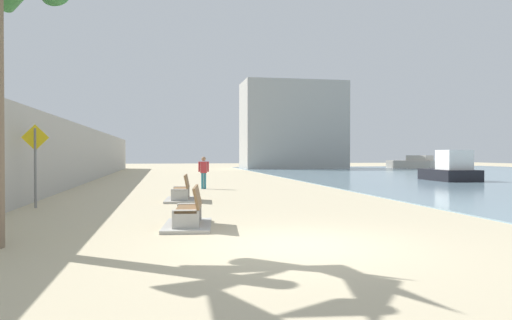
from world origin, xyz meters
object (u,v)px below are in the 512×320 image
(bench_far, at_px, (181,195))
(pedestrian_sign, at_px, (35,156))
(bench_near, at_px, (189,217))
(boat_distant, at_px, (414,163))
(person_walking, at_px, (204,170))
(boat_outer, at_px, (451,170))

(bench_far, relative_size, pedestrian_sign, 0.81)
(bench_near, distance_m, boat_distant, 49.36)
(bench_near, height_order, person_walking, person_walking)
(pedestrian_sign, bearing_deg, person_walking, 50.62)
(bench_near, relative_size, bench_far, 1.01)
(boat_outer, xyz_separation_m, pedestrian_sign, (-22.04, -11.03, 0.94))
(bench_far, height_order, boat_distant, boat_distant)
(boat_outer, relative_size, boat_distant, 0.64)
(boat_outer, bearing_deg, boat_distant, 65.60)
(bench_near, height_order, boat_distant, boat_distant)
(bench_far, bearing_deg, boat_outer, 28.98)
(bench_far, height_order, person_walking, person_walking)
(boat_distant, bearing_deg, boat_outer, -114.40)
(bench_far, bearing_deg, boat_distant, 50.10)
(boat_outer, distance_m, pedestrian_sign, 24.66)
(pedestrian_sign, bearing_deg, bench_far, 16.95)
(pedestrian_sign, bearing_deg, bench_near, -46.93)
(bench_far, xyz_separation_m, boat_outer, (17.32, 9.59, 0.50))
(person_walking, height_order, pedestrian_sign, pedestrian_sign)
(bench_near, relative_size, boat_outer, 0.53)
(boat_outer, distance_m, boat_distant, 26.72)
(bench_far, distance_m, person_walking, 6.07)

